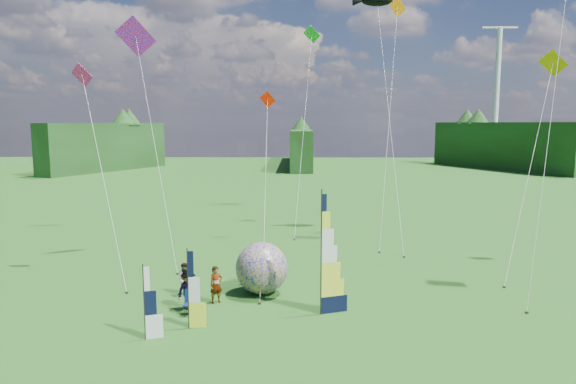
{
  "coord_description": "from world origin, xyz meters",
  "views": [
    {
      "loc": [
        -0.54,
        -18.73,
        8.56
      ],
      "look_at": [
        -1.0,
        4.0,
        5.5
      ],
      "focal_mm": 32.0,
      "sensor_mm": 36.0,
      "label": 1
    }
  ],
  "objects_px": {
    "bol_inflatable": "(262,268)",
    "spectator_d": "(254,268)",
    "spectator_b": "(185,279)",
    "feather_banner_main": "(321,255)",
    "side_banner_far": "(144,304)",
    "side_banner_left": "(188,290)",
    "spectator_c": "(188,290)",
    "camp_chair": "(190,303)",
    "kite_whale": "(389,102)",
    "spectator_a": "(216,285)"
  },
  "relations": [
    {
      "from": "feather_banner_main",
      "to": "side_banner_left",
      "type": "distance_m",
      "value": 5.95
    },
    {
      "from": "bol_inflatable",
      "to": "spectator_c",
      "type": "bearing_deg",
      "value": -145.4
    },
    {
      "from": "feather_banner_main",
      "to": "spectator_b",
      "type": "height_order",
      "value": "feather_banner_main"
    },
    {
      "from": "side_banner_far",
      "to": "spectator_c",
      "type": "height_order",
      "value": "side_banner_far"
    },
    {
      "from": "spectator_c",
      "to": "camp_chair",
      "type": "bearing_deg",
      "value": -124.0
    },
    {
      "from": "side_banner_far",
      "to": "kite_whale",
      "type": "distance_m",
      "value": 24.31
    },
    {
      "from": "feather_banner_main",
      "to": "side_banner_far",
      "type": "distance_m",
      "value": 7.75
    },
    {
      "from": "side_banner_left",
      "to": "spectator_c",
      "type": "relative_size",
      "value": 1.82
    },
    {
      "from": "bol_inflatable",
      "to": "camp_chair",
      "type": "xyz_separation_m",
      "value": [
        -3.0,
        -3.02,
        -0.76
      ]
    },
    {
      "from": "spectator_b",
      "to": "spectator_c",
      "type": "relative_size",
      "value": 0.9
    },
    {
      "from": "bol_inflatable",
      "to": "camp_chair",
      "type": "relative_size",
      "value": 2.36
    },
    {
      "from": "side_banner_far",
      "to": "spectator_d",
      "type": "xyz_separation_m",
      "value": [
        3.74,
        7.16,
        -0.62
      ]
    },
    {
      "from": "side_banner_far",
      "to": "spectator_b",
      "type": "distance_m",
      "value": 5.44
    },
    {
      "from": "bol_inflatable",
      "to": "spectator_b",
      "type": "distance_m",
      "value": 3.85
    },
    {
      "from": "side_banner_far",
      "to": "kite_whale",
      "type": "relative_size",
      "value": 0.15
    },
    {
      "from": "spectator_b",
      "to": "kite_whale",
      "type": "distance_m",
      "value": 20.45
    },
    {
      "from": "spectator_c",
      "to": "side_banner_far",
      "type": "bearing_deg",
      "value": -157.8
    },
    {
      "from": "side_banner_left",
      "to": "spectator_c",
      "type": "height_order",
      "value": "side_banner_left"
    },
    {
      "from": "side_banner_far",
      "to": "spectator_b",
      "type": "xyz_separation_m",
      "value": [
        0.43,
        5.38,
        -0.67
      ]
    },
    {
      "from": "spectator_a",
      "to": "spectator_d",
      "type": "xyz_separation_m",
      "value": [
        1.59,
        2.86,
        -0.02
      ]
    },
    {
      "from": "spectator_d",
      "to": "spectator_b",
      "type": "bearing_deg",
      "value": 33.53
    },
    {
      "from": "camp_chair",
      "to": "bol_inflatable",
      "type": "bearing_deg",
      "value": 42.58
    },
    {
      "from": "bol_inflatable",
      "to": "spectator_d",
      "type": "xyz_separation_m",
      "value": [
        -0.5,
        1.44,
        -0.44
      ]
    },
    {
      "from": "kite_whale",
      "to": "bol_inflatable",
      "type": "bearing_deg",
      "value": -113.33
    },
    {
      "from": "bol_inflatable",
      "to": "side_banner_far",
      "type": "bearing_deg",
      "value": -126.51
    },
    {
      "from": "bol_inflatable",
      "to": "spectator_a",
      "type": "bearing_deg",
      "value": -145.84
    },
    {
      "from": "feather_banner_main",
      "to": "side_banner_far",
      "type": "bearing_deg",
      "value": -178.27
    },
    {
      "from": "side_banner_far",
      "to": "kite_whale",
      "type": "height_order",
      "value": "kite_whale"
    },
    {
      "from": "side_banner_far",
      "to": "spectator_c",
      "type": "distance_m",
      "value": 3.66
    },
    {
      "from": "bol_inflatable",
      "to": "feather_banner_main",
      "type": "bearing_deg",
      "value": -44.99
    },
    {
      "from": "bol_inflatable",
      "to": "spectator_d",
      "type": "distance_m",
      "value": 1.58
    },
    {
      "from": "side_banner_far",
      "to": "spectator_a",
      "type": "distance_m",
      "value": 4.85
    },
    {
      "from": "spectator_a",
      "to": "spectator_c",
      "type": "xyz_separation_m",
      "value": [
        -1.16,
        -0.83,
        0.02
      ]
    },
    {
      "from": "spectator_b",
      "to": "camp_chair",
      "type": "xyz_separation_m",
      "value": [
        0.81,
        -2.67,
        -0.27
      ]
    },
    {
      "from": "spectator_b",
      "to": "spectator_d",
      "type": "height_order",
      "value": "spectator_d"
    },
    {
      "from": "spectator_a",
      "to": "spectator_d",
      "type": "relative_size",
      "value": 1.02
    },
    {
      "from": "feather_banner_main",
      "to": "spectator_b",
      "type": "relative_size",
      "value": 3.33
    },
    {
      "from": "side_banner_far",
      "to": "spectator_c",
      "type": "bearing_deg",
      "value": 54.76
    },
    {
      "from": "kite_whale",
      "to": "spectator_b",
      "type": "bearing_deg",
      "value": -122.84
    },
    {
      "from": "bol_inflatable",
      "to": "spectator_b",
      "type": "bearing_deg",
      "value": -174.87
    },
    {
      "from": "feather_banner_main",
      "to": "spectator_b",
      "type": "distance_m",
      "value": 7.38
    },
    {
      "from": "side_banner_left",
      "to": "spectator_d",
      "type": "xyz_separation_m",
      "value": [
        2.25,
        5.97,
        -0.78
      ]
    },
    {
      "from": "side_banner_left",
      "to": "feather_banner_main",
      "type": "bearing_deg",
      "value": 10.92
    },
    {
      "from": "spectator_b",
      "to": "spectator_c",
      "type": "xyz_separation_m",
      "value": [
        0.55,
        -1.9,
        0.09
      ]
    },
    {
      "from": "spectator_b",
      "to": "camp_chair",
      "type": "relative_size",
      "value": 1.48
    },
    {
      "from": "spectator_a",
      "to": "spectator_c",
      "type": "relative_size",
      "value": 0.98
    },
    {
      "from": "spectator_c",
      "to": "spectator_b",
      "type": "bearing_deg",
      "value": 54.24
    },
    {
      "from": "side_banner_far",
      "to": "spectator_d",
      "type": "bearing_deg",
      "value": 42.97
    },
    {
      "from": "side_banner_left",
      "to": "spectator_d",
      "type": "height_order",
      "value": "side_banner_left"
    },
    {
      "from": "feather_banner_main",
      "to": "spectator_a",
      "type": "bearing_deg",
      "value": 143.51
    }
  ]
}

